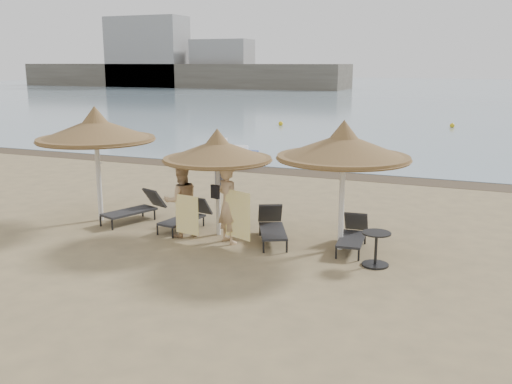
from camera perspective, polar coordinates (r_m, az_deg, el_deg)
ground at (r=14.25m, az=-5.59°, el=-4.80°), size 160.00×160.00×0.00m
sea at (r=92.32m, az=18.42°, el=9.56°), size 200.00×140.00×0.03m
wet_sand_strip at (r=22.74m, az=5.45°, el=1.89°), size 200.00×1.60×0.01m
far_shore at (r=95.19m, az=2.89°, el=12.01°), size 150.00×54.80×12.00m
palapa_left at (r=16.04m, az=-15.74°, el=5.99°), size 3.19×3.19×3.17m
palapa_center at (r=14.18m, az=-3.88°, el=4.15°), size 2.75×2.75×2.72m
palapa_right at (r=13.11m, az=8.74°, el=4.46°), size 3.07×3.07×3.05m
lounger_far_left at (r=16.12m, az=-11.83°, el=-1.56°), size 1.21×1.93×0.82m
lounger_near_left at (r=15.21m, az=-6.86°, el=-2.37°), size 0.85×1.75×0.75m
lounger_near_right at (r=14.09m, az=1.60°, el=-3.41°), size 1.29×1.87×0.80m
lounger_far_right at (r=13.71m, az=9.67°, el=-4.16°), size 0.71×1.72×0.75m
side_table at (r=12.61m, az=11.89°, el=-5.70°), size 0.62×0.62×0.75m
person_left at (r=14.37m, az=-7.51°, el=-0.33°), size 1.15×1.11×2.11m
person_right at (r=13.72m, az=-2.78°, el=-0.59°), size 1.23×1.10×2.24m
towel_left at (r=14.00m, az=-6.92°, el=-2.28°), size 0.69×0.14×0.98m
towel_right at (r=13.44m, az=-1.86°, el=-2.29°), size 0.78×0.32×1.15m
bag_patterned at (r=14.47m, az=-3.53°, el=1.30°), size 0.36×0.24×0.43m
bag_dark at (r=14.23m, az=-4.10°, el=0.02°), size 0.25×0.15×0.34m
pedal_boat at (r=24.41m, az=-2.95°, el=3.66°), size 2.50×1.63×1.11m
buoy_left at (r=39.68m, az=2.49°, el=6.85°), size 0.32×0.32×0.32m
buoy_mid at (r=40.63m, az=19.03°, el=6.31°), size 0.32×0.32×0.32m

